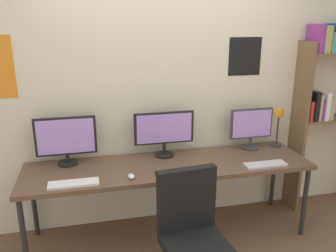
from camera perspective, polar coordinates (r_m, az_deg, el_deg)
name	(u,v)px	position (r m, az deg, el deg)	size (l,w,h in m)	color
wall_back	(159,95)	(3.40, -1.44, 5.18)	(5.00, 0.11, 2.60)	beige
desk	(169,169)	(3.19, 0.20, -7.08)	(2.60, 0.68, 0.74)	brown
bookshelf	(331,91)	(3.99, 25.30, 5.23)	(0.83, 0.28, 1.98)	brown
office_chair	(192,250)	(2.67, 4.05, -19.78)	(0.52, 0.52, 0.99)	#2D2D33
monitor_left	(66,139)	(3.22, -16.49, -2.04)	(0.54, 0.18, 0.44)	black
monitor_center	(164,131)	(3.28, -0.64, -0.80)	(0.57, 0.18, 0.44)	black
monitor_right	(251,127)	(3.58, 13.57, -0.10)	(0.44, 0.18, 0.42)	#38383D
desk_lamp	(280,118)	(3.68, 18.00, 1.28)	(0.11, 0.16, 0.46)	#333333
keyboard_left	(74,184)	(2.89, -15.32, -9.16)	(0.40, 0.13, 0.02)	silver
keyboard_center	(175,173)	(2.96, 1.24, -7.85)	(0.33, 0.13, 0.02)	black
keyboard_right	(265,165)	(3.26, 15.79, -6.15)	(0.38, 0.13, 0.02)	silver
computer_mouse	(131,176)	(2.92, -6.09, -8.25)	(0.06, 0.10, 0.03)	silver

